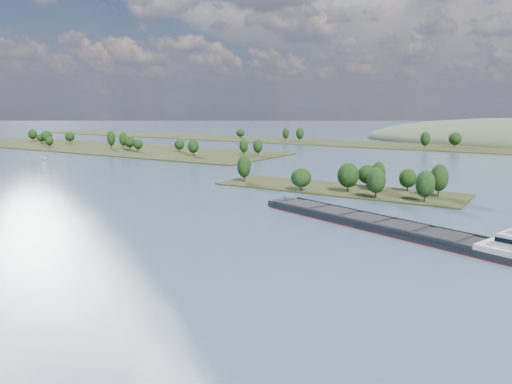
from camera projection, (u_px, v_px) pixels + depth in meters
The scene contains 6 objects.
ground at pixel (260, 219), 152.18m from camera, with size 1800.00×1800.00×0.00m, color #3D566A.
tree_island at pixel (351, 183), 197.42m from camera, with size 100.00×31.64×13.31m.
left_bank at pixel (102, 147), 388.00m from camera, with size 300.00×80.00×15.08m.
back_shoreline at pixel (459, 148), 381.86m from camera, with size 900.00×60.00×14.25m.
cargo_barge at pixel (410, 230), 132.56m from camera, with size 90.07×40.41×12.40m.
motorboat at pixel (44, 158), 309.84m from camera, with size 2.21×5.88×2.27m, color silver.
Camera 1 is at (76.89, -6.91, 34.74)m, focal length 35.00 mm.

